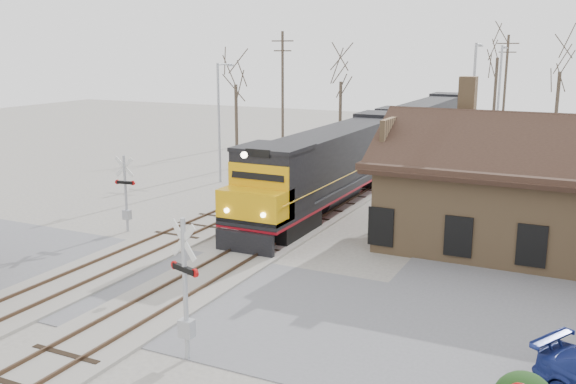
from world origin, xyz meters
name	(u,v)px	position (x,y,z in m)	size (l,w,h in m)	color
ground	(180,292)	(0.00, 0.00, 0.00)	(140.00, 140.00, 0.00)	#A39D93
road	(180,292)	(0.00, 0.00, 0.01)	(60.00, 9.00, 0.03)	#5E5E63
track_main	(328,206)	(0.00, 15.00, 0.07)	(3.40, 90.00, 0.24)	#A39D93
track_siding	(262,199)	(-4.50, 15.00, 0.07)	(3.40, 90.00, 0.24)	#A39D93
depot	(543,199)	(11.99, 12.00, 2.41)	(15.20, 9.31, 7.90)	olive
locomotive_lead	(329,166)	(0.00, 15.02, 2.49)	(3.19, 21.34, 4.74)	black
locomotive_trailing	(423,126)	(0.00, 36.63, 2.49)	(3.19, 21.34, 4.49)	black
crossbuck_near	(185,295)	(3.41, -4.41, 2.07)	(1.24, 0.47, 4.47)	#A5A8AD
crossbuck_far	(126,196)	(-7.37, 5.74, 1.88)	(1.13, 0.30, 3.99)	#A5A8AD
streetlight_a	(220,116)	(-9.69, 18.59, 4.65)	(0.25, 2.04, 8.24)	#A5A8AD
streetlight_b	(473,108)	(6.31, 24.56, 5.33)	(0.25, 2.04, 9.58)	#A5A8AD
streetlight_c	(499,101)	(6.83, 32.43, 5.26)	(0.25, 2.04, 9.43)	#A5A8AD
utility_pole_a	(283,93)	(-10.43, 29.77, 5.53)	(2.00, 0.24, 10.59)	#382D23
utility_pole_b	(505,88)	(5.53, 45.13, 5.44)	(2.00, 0.24, 10.42)	#382D23
tree_a	(236,74)	(-16.97, 33.06, 6.82)	(3.91, 3.91, 9.59)	#382D23
tree_b	(341,71)	(-8.20, 37.52, 7.12)	(4.09, 4.09, 10.01)	#382D23
tree_c	(498,44)	(3.83, 50.79, 9.58)	(5.49, 5.49, 13.44)	#382D23
tree_d	(561,58)	(10.29, 44.29, 8.30)	(4.75, 4.75, 11.65)	#382D23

